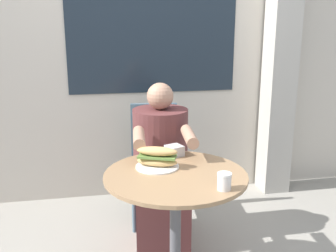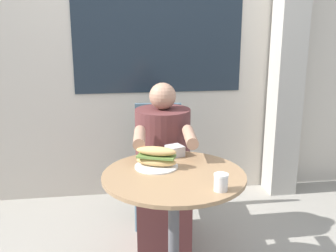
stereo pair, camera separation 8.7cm
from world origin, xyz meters
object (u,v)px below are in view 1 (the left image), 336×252
object	(u,v)px
diner_chair	(155,151)
sandwich_on_plate	(157,158)
seated_diner	(161,176)
drink_cup	(224,181)
cafe_table	(175,206)

from	to	relation	value
diner_chair	sandwich_on_plate	bearing A→B (deg)	87.77
diner_chair	seated_diner	distance (m)	0.36
diner_chair	sandwich_on_plate	distance (m)	0.85
sandwich_on_plate	drink_cup	world-z (taller)	sandwich_on_plate
diner_chair	drink_cup	size ratio (longest dim) A/B	10.58
sandwich_on_plate	drink_cup	bearing A→B (deg)	-53.16
diner_chair	drink_cup	distance (m)	1.19
cafe_table	seated_diner	xyz separation A→B (m)	(0.02, 0.57, -0.05)
diner_chair	sandwich_on_plate	xyz separation A→B (m)	(-0.11, -0.81, 0.23)
seated_diner	sandwich_on_plate	distance (m)	0.55
cafe_table	diner_chair	size ratio (longest dim) A/B	0.86
drink_cup	cafe_table	bearing A→B (deg)	127.29
diner_chair	drink_cup	xyz separation A→B (m)	(0.15, -1.16, 0.22)
cafe_table	drink_cup	world-z (taller)	drink_cup
seated_diner	sandwich_on_plate	xyz separation A→B (m)	(-0.10, -0.46, 0.29)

